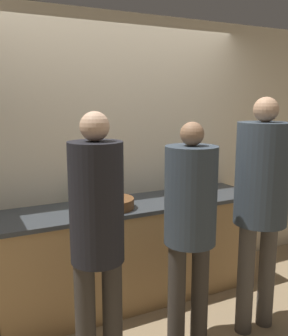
{
  "coord_description": "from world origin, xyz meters",
  "views": [
    {
      "loc": [
        -1.37,
        -2.59,
        1.83
      ],
      "look_at": [
        0.0,
        0.14,
        1.27
      ],
      "focal_mm": 40.0,
      "sensor_mm": 36.0,
      "label": 1
    }
  ],
  "objects_px": {
    "bottle_green": "(81,195)",
    "cup_white": "(201,190)",
    "person_right": "(261,191)",
    "person_left": "(97,230)",
    "bottle_dark": "(185,179)",
    "person_center": "(190,215)",
    "fruit_bowl": "(112,203)",
    "utensil_crock": "(178,184)"
  },
  "relations": [
    {
      "from": "bottle_green",
      "to": "cup_white",
      "type": "height_order",
      "value": "bottle_green"
    },
    {
      "from": "person_right",
      "to": "cup_white",
      "type": "bearing_deg",
      "value": 87.06
    },
    {
      "from": "person_left",
      "to": "person_right",
      "type": "height_order",
      "value": "person_right"
    },
    {
      "from": "bottle_dark",
      "to": "person_center",
      "type": "bearing_deg",
      "value": -121.06
    },
    {
      "from": "bottle_dark",
      "to": "cup_white",
      "type": "xyz_separation_m",
      "value": [
        0.01,
        -0.26,
        -0.06
      ]
    },
    {
      "from": "person_center",
      "to": "fruit_bowl",
      "type": "relative_size",
      "value": 4.47
    },
    {
      "from": "bottle_green",
      "to": "utensil_crock",
      "type": "bearing_deg",
      "value": -0.22
    },
    {
      "from": "person_left",
      "to": "fruit_bowl",
      "type": "xyz_separation_m",
      "value": [
        0.41,
        0.79,
        -0.08
      ]
    },
    {
      "from": "fruit_bowl",
      "to": "cup_white",
      "type": "relative_size",
      "value": 4.34
    },
    {
      "from": "person_center",
      "to": "utensil_crock",
      "type": "distance_m",
      "value": 1.08
    },
    {
      "from": "person_left",
      "to": "person_center",
      "type": "distance_m",
      "value": 0.73
    },
    {
      "from": "person_left",
      "to": "bottle_dark",
      "type": "bearing_deg",
      "value": 39.3
    },
    {
      "from": "bottle_green",
      "to": "bottle_dark",
      "type": "height_order",
      "value": "bottle_dark"
    },
    {
      "from": "utensil_crock",
      "to": "bottle_green",
      "type": "relative_size",
      "value": 1.33
    },
    {
      "from": "person_left",
      "to": "person_center",
      "type": "relative_size",
      "value": 1.05
    },
    {
      "from": "person_right",
      "to": "bottle_green",
      "type": "bearing_deg",
      "value": 136.38
    },
    {
      "from": "bottle_dark",
      "to": "cup_white",
      "type": "bearing_deg",
      "value": -87.6
    },
    {
      "from": "bottle_dark",
      "to": "cup_white",
      "type": "distance_m",
      "value": 0.27
    },
    {
      "from": "person_left",
      "to": "utensil_crock",
      "type": "distance_m",
      "value": 1.6
    },
    {
      "from": "person_left",
      "to": "bottle_dark",
      "type": "distance_m",
      "value": 1.74
    },
    {
      "from": "utensil_crock",
      "to": "bottle_green",
      "type": "bearing_deg",
      "value": 179.78
    },
    {
      "from": "person_center",
      "to": "bottle_green",
      "type": "distance_m",
      "value": 1.09
    },
    {
      "from": "person_center",
      "to": "utensil_crock",
      "type": "xyz_separation_m",
      "value": [
        0.5,
        0.96,
        -0.03
      ]
    },
    {
      "from": "person_left",
      "to": "fruit_bowl",
      "type": "distance_m",
      "value": 0.89
    },
    {
      "from": "bottle_green",
      "to": "bottle_dark",
      "type": "bearing_deg",
      "value": 3.35
    },
    {
      "from": "person_right",
      "to": "bottle_dark",
      "type": "bearing_deg",
      "value": 88.33
    },
    {
      "from": "person_right",
      "to": "cup_white",
      "type": "height_order",
      "value": "person_right"
    },
    {
      "from": "person_right",
      "to": "bottle_green",
      "type": "height_order",
      "value": "person_right"
    },
    {
      "from": "fruit_bowl",
      "to": "bottle_green",
      "type": "height_order",
      "value": "bottle_green"
    },
    {
      "from": "person_left",
      "to": "person_right",
      "type": "distance_m",
      "value": 1.32
    },
    {
      "from": "utensil_crock",
      "to": "person_right",
      "type": "bearing_deg",
      "value": -84.85
    },
    {
      "from": "utensil_crock",
      "to": "bottle_green",
      "type": "distance_m",
      "value": 1.0
    },
    {
      "from": "person_center",
      "to": "bottle_dark",
      "type": "bearing_deg",
      "value": 58.94
    },
    {
      "from": "person_right",
      "to": "fruit_bowl",
      "type": "height_order",
      "value": "person_right"
    },
    {
      "from": "person_left",
      "to": "bottle_green",
      "type": "relative_size",
      "value": 8.29
    },
    {
      "from": "bottle_green",
      "to": "fruit_bowl",
      "type": "bearing_deg",
      "value": -52.61
    },
    {
      "from": "person_center",
      "to": "person_right",
      "type": "distance_m",
      "value": 0.61
    },
    {
      "from": "fruit_bowl",
      "to": "bottle_dark",
      "type": "relative_size",
      "value": 1.46
    },
    {
      "from": "person_right",
      "to": "fruit_bowl",
      "type": "xyz_separation_m",
      "value": [
        -0.9,
        0.79,
        -0.18
      ]
    },
    {
      "from": "fruit_bowl",
      "to": "utensil_crock",
      "type": "xyz_separation_m",
      "value": [
        0.81,
        0.25,
        0.03
      ]
    },
    {
      "from": "utensil_crock",
      "to": "cup_white",
      "type": "distance_m",
      "value": 0.24
    },
    {
      "from": "fruit_bowl",
      "to": "bottle_green",
      "type": "distance_m",
      "value": 0.32
    }
  ]
}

